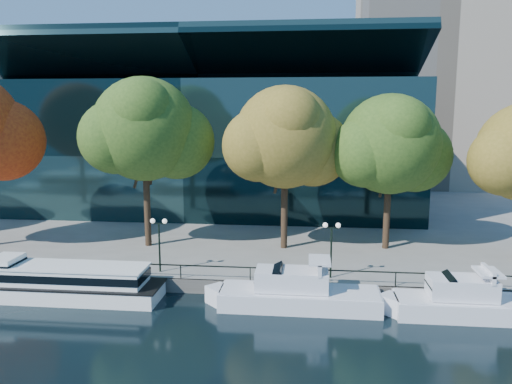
# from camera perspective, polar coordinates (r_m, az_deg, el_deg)

# --- Properties ---
(ground) EXTENTS (160.00, 160.00, 0.00)m
(ground) POSITION_cam_1_polar(r_m,az_deg,el_deg) (34.01, -9.95, -13.05)
(ground) COLOR black
(ground) RESTS_ON ground
(promenade) EXTENTS (90.00, 67.08, 1.00)m
(promenade) POSITION_cam_1_polar(r_m,az_deg,el_deg) (68.26, -1.59, -1.01)
(promenade) COLOR slate
(promenade) RESTS_ON ground
(railing) EXTENTS (88.20, 0.08, 0.99)m
(railing) POSITION_cam_1_polar(r_m,az_deg,el_deg) (36.28, -8.62, -8.30)
(railing) COLOR black
(railing) RESTS_ON promenade
(convention_building) EXTENTS (50.00, 24.57, 21.43)m
(convention_building) POSITION_cam_1_polar(r_m,az_deg,el_deg) (63.42, -5.77, 5.44)
(convention_building) COLOR black
(convention_building) RESTS_ON ground
(tour_boat) EXTENTS (15.06, 3.36, 2.86)m
(tour_boat) POSITION_cam_1_polar(r_m,az_deg,el_deg) (37.51, -21.69, -9.45)
(tour_boat) COLOR white
(tour_boat) RESTS_ON ground
(cruiser_near) EXTENTS (11.62, 2.99, 3.37)m
(cruiser_near) POSITION_cam_1_polar(r_m,az_deg,el_deg) (33.48, 4.19, -11.37)
(cruiser_near) COLOR white
(cruiser_near) RESTS_ON ground
(cruiser_far) EXTENTS (10.06, 2.79, 3.28)m
(cruiser_far) POSITION_cam_1_polar(r_m,az_deg,el_deg) (34.51, 22.38, -11.45)
(cruiser_far) COLOR white
(cruiser_far) RESTS_ON ground
(tree_2) EXTENTS (11.11, 9.11, 14.69)m
(tree_2) POSITION_cam_1_polar(r_m,az_deg,el_deg) (43.79, -12.43, 6.78)
(tree_2) COLOR black
(tree_2) RESTS_ON promenade
(tree_3) EXTENTS (10.82, 8.87, 13.92)m
(tree_3) POSITION_cam_1_polar(r_m,az_deg,el_deg) (42.14, 3.57, 6.01)
(tree_3) COLOR black
(tree_3) RESTS_ON promenade
(tree_4) EXTENTS (10.53, 8.64, 13.24)m
(tree_4) POSITION_cam_1_polar(r_m,az_deg,el_deg) (43.49, 15.29, 5.06)
(tree_4) COLOR black
(tree_4) RESTS_ON promenade
(lamp_1) EXTENTS (1.26, 0.36, 4.03)m
(lamp_1) POSITION_cam_1_polar(r_m,az_deg,el_deg) (37.39, -11.03, -4.57)
(lamp_1) COLOR black
(lamp_1) RESTS_ON promenade
(lamp_2) EXTENTS (1.26, 0.36, 4.03)m
(lamp_2) POSITION_cam_1_polar(r_m,az_deg,el_deg) (35.82, 8.62, -5.13)
(lamp_2) COLOR black
(lamp_2) RESTS_ON promenade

